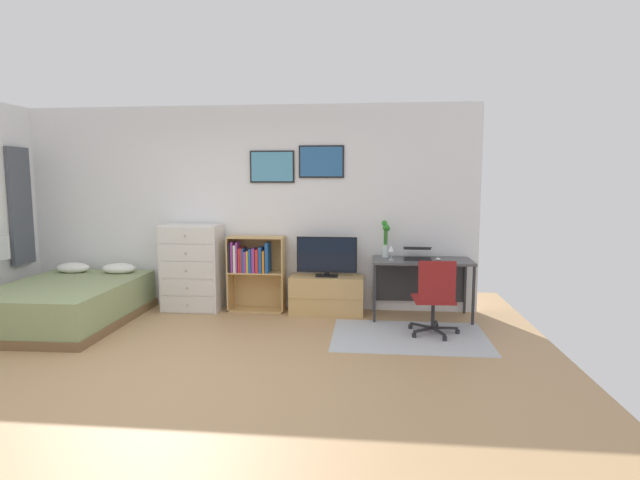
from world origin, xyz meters
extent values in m
plane|color=tan|center=(0.00, 0.00, 0.00)|extent=(7.20, 7.20, 0.00)
cube|color=white|center=(0.00, 2.43, 1.35)|extent=(6.12, 0.06, 2.70)
cube|color=black|center=(0.37, 2.38, 1.90)|extent=(0.59, 0.02, 0.42)
cube|color=#4C93B7|center=(0.37, 2.37, 1.90)|extent=(0.55, 0.01, 0.38)
cube|color=black|center=(1.02, 2.38, 1.96)|extent=(0.59, 0.02, 0.42)
cube|color=#285B93|center=(1.02, 2.37, 1.96)|extent=(0.55, 0.01, 0.38)
cube|color=#4C515B|center=(-2.94, 1.99, 1.38)|extent=(0.05, 0.40, 1.54)
cube|color=#B2B7BC|center=(2.11, 1.27, 0.00)|extent=(1.70, 1.20, 0.01)
cube|color=brown|center=(-1.97, 1.37, 0.05)|extent=(1.51, 2.01, 0.10)
cube|color=#8C9E6B|center=(-1.97, 1.37, 0.30)|extent=(1.47, 1.97, 0.39)
ellipsoid|color=white|center=(-2.31, 2.09, 0.55)|extent=(0.45, 0.29, 0.14)
ellipsoid|color=white|center=(-1.67, 2.11, 0.55)|extent=(0.45, 0.29, 0.14)
cube|color=silver|center=(-0.68, 2.16, 0.57)|extent=(0.76, 0.42, 1.14)
cube|color=silver|center=(-0.68, 1.94, 0.12)|extent=(0.72, 0.01, 0.21)
sphere|color=#A59E8C|center=(-0.68, 1.93, 0.12)|extent=(0.03, 0.03, 0.03)
cube|color=silver|center=(-0.68, 1.94, 0.34)|extent=(0.72, 0.01, 0.21)
sphere|color=#A59E8C|center=(-0.68, 1.93, 0.34)|extent=(0.03, 0.03, 0.03)
cube|color=silver|center=(-0.68, 1.94, 0.57)|extent=(0.72, 0.01, 0.21)
sphere|color=#A59E8C|center=(-0.68, 1.93, 0.57)|extent=(0.03, 0.03, 0.03)
cube|color=silver|center=(-0.68, 1.94, 0.80)|extent=(0.72, 0.01, 0.21)
sphere|color=#A59E8C|center=(-0.68, 1.93, 0.80)|extent=(0.03, 0.03, 0.03)
cube|color=silver|center=(-0.68, 1.94, 1.02)|extent=(0.72, 0.01, 0.21)
sphere|color=#A59E8C|center=(-0.68, 1.93, 1.02)|extent=(0.03, 0.03, 0.03)
cube|color=tan|center=(-0.19, 2.22, 0.49)|extent=(0.02, 0.30, 0.99)
cube|color=tan|center=(0.54, 2.22, 0.49)|extent=(0.02, 0.30, 0.99)
cube|color=tan|center=(0.18, 2.22, 0.01)|extent=(0.74, 0.30, 0.02)
cube|color=tan|center=(0.18, 2.22, 0.51)|extent=(0.71, 0.30, 0.02)
cube|color=tan|center=(0.18, 2.22, 0.98)|extent=(0.71, 0.30, 0.02)
cube|color=tan|center=(0.18, 2.37, 0.49)|extent=(0.74, 0.01, 0.99)
cube|color=black|center=(-0.16, 2.19, 0.71)|extent=(0.02, 0.23, 0.38)
cube|color=#8C388C|center=(-0.13, 2.17, 0.72)|extent=(0.03, 0.17, 0.40)
cube|color=white|center=(-0.09, 2.18, 0.70)|extent=(0.03, 0.21, 0.36)
cube|color=#8C388C|center=(-0.06, 2.17, 0.72)|extent=(0.02, 0.19, 0.40)
cube|color=red|center=(-0.03, 2.19, 0.68)|extent=(0.02, 0.22, 0.32)
cube|color=red|center=(-0.01, 2.20, 0.68)|extent=(0.02, 0.24, 0.32)
cube|color=#1E519E|center=(0.02, 2.20, 0.68)|extent=(0.02, 0.23, 0.31)
cube|color=#8C388C|center=(0.05, 2.16, 0.66)|extent=(0.03, 0.17, 0.28)
cube|color=gold|center=(0.08, 2.18, 0.66)|extent=(0.02, 0.20, 0.28)
cube|color=#1E519E|center=(0.11, 2.16, 0.68)|extent=(0.03, 0.17, 0.31)
cube|color=#8C388C|center=(0.16, 2.18, 0.68)|extent=(0.04, 0.19, 0.32)
cube|color=red|center=(0.20, 2.19, 0.68)|extent=(0.04, 0.21, 0.31)
cube|color=#1E519E|center=(0.25, 2.17, 0.69)|extent=(0.04, 0.18, 0.33)
cube|color=orange|center=(0.29, 2.20, 0.67)|extent=(0.03, 0.24, 0.29)
cube|color=#1E519E|center=(0.34, 2.20, 0.72)|extent=(0.04, 0.23, 0.39)
cube|color=tan|center=(1.11, 2.17, 0.24)|extent=(0.95, 0.40, 0.49)
cube|color=tan|center=(1.11, 1.97, 0.24)|extent=(0.95, 0.01, 0.02)
cube|color=black|center=(1.11, 2.15, 0.50)|extent=(0.28, 0.16, 0.02)
cube|color=black|center=(1.11, 2.15, 0.53)|extent=(0.06, 0.04, 0.05)
cube|color=black|center=(1.11, 2.15, 0.77)|extent=(0.77, 0.02, 0.46)
cube|color=black|center=(1.11, 2.14, 0.77)|extent=(0.74, 0.01, 0.43)
cube|color=#4C4C4F|center=(2.31, 2.07, 0.72)|extent=(1.23, 0.60, 0.03)
cube|color=#2D2D30|center=(1.72, 1.80, 0.35)|extent=(0.03, 0.03, 0.71)
cube|color=#2D2D30|center=(2.89, 1.80, 0.35)|extent=(0.03, 0.03, 0.71)
cube|color=#2D2D30|center=(1.72, 2.34, 0.35)|extent=(0.03, 0.03, 0.71)
cube|color=#2D2D30|center=(2.89, 2.34, 0.35)|extent=(0.03, 0.03, 0.71)
cube|color=#2D2D30|center=(2.31, 2.36, 0.39)|extent=(1.17, 0.02, 0.50)
cylinder|color=#232326|center=(2.65, 1.43, 0.03)|extent=(0.05, 0.05, 0.05)
cube|color=#232326|center=(2.51, 1.42, 0.07)|extent=(0.28, 0.04, 0.02)
cylinder|color=#232326|center=(2.45, 1.68, 0.03)|extent=(0.05, 0.05, 0.05)
cube|color=#232326|center=(2.41, 1.55, 0.07)|extent=(0.10, 0.28, 0.02)
cylinder|color=#232326|center=(2.14, 1.57, 0.03)|extent=(0.05, 0.05, 0.05)
cube|color=#232326|center=(2.26, 1.49, 0.07)|extent=(0.25, 0.18, 0.02)
cylinder|color=#232326|center=(2.16, 1.24, 0.03)|extent=(0.05, 0.05, 0.05)
cube|color=#232326|center=(2.26, 1.33, 0.07)|extent=(0.24, 0.20, 0.02)
cylinder|color=#232326|center=(2.47, 1.15, 0.03)|extent=(0.05, 0.05, 0.05)
cube|color=#232326|center=(2.42, 1.28, 0.07)|extent=(0.13, 0.27, 0.02)
cylinder|color=#232326|center=(2.37, 1.41, 0.23)|extent=(0.04, 0.04, 0.30)
cube|color=maroon|center=(2.37, 1.41, 0.40)|extent=(0.46, 0.46, 0.03)
cube|color=maroon|center=(2.38, 1.21, 0.64)|extent=(0.40, 0.05, 0.45)
cube|color=black|center=(2.25, 2.08, 0.75)|extent=(0.35, 0.25, 0.01)
cube|color=black|center=(2.25, 2.07, 0.75)|extent=(0.33, 0.22, 0.00)
cube|color=black|center=(2.26, 2.22, 0.86)|extent=(0.35, 0.23, 0.07)
cube|color=#234C5B|center=(2.26, 2.22, 0.86)|extent=(0.33, 0.21, 0.06)
ellipsoid|color=silver|center=(2.50, 2.02, 0.76)|extent=(0.06, 0.10, 0.03)
cylinder|color=silver|center=(1.86, 2.25, 0.82)|extent=(0.09, 0.09, 0.16)
cylinder|color=#3D8438|center=(1.88, 2.25, 0.95)|extent=(0.01, 0.01, 0.32)
sphere|color=#308B2C|center=(1.88, 2.25, 1.11)|extent=(0.07, 0.07, 0.07)
cylinder|color=#3D8438|center=(1.86, 2.27, 0.96)|extent=(0.01, 0.01, 0.34)
sphere|color=#308B2C|center=(1.86, 2.27, 1.13)|extent=(0.07, 0.07, 0.07)
cylinder|color=#3D8438|center=(1.84, 2.25, 0.98)|extent=(0.01, 0.01, 0.39)
sphere|color=#308B2C|center=(1.84, 2.25, 1.18)|extent=(0.07, 0.07, 0.07)
cylinder|color=#3D8438|center=(1.85, 2.24, 0.95)|extent=(0.01, 0.01, 0.33)
sphere|color=#308B2C|center=(1.85, 2.24, 1.12)|extent=(0.07, 0.07, 0.07)
cylinder|color=#3D8438|center=(1.87, 2.23, 0.96)|extent=(0.01, 0.01, 0.34)
sphere|color=#308B2C|center=(1.87, 2.23, 1.13)|extent=(0.07, 0.07, 0.07)
cylinder|color=silver|center=(1.92, 2.01, 0.74)|extent=(0.06, 0.06, 0.01)
cylinder|color=silver|center=(1.92, 2.01, 0.80)|extent=(0.01, 0.01, 0.10)
cone|color=silver|center=(1.92, 2.01, 0.88)|extent=(0.07, 0.07, 0.07)
camera|label=1|loc=(1.67, -4.17, 1.72)|focal=28.11mm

